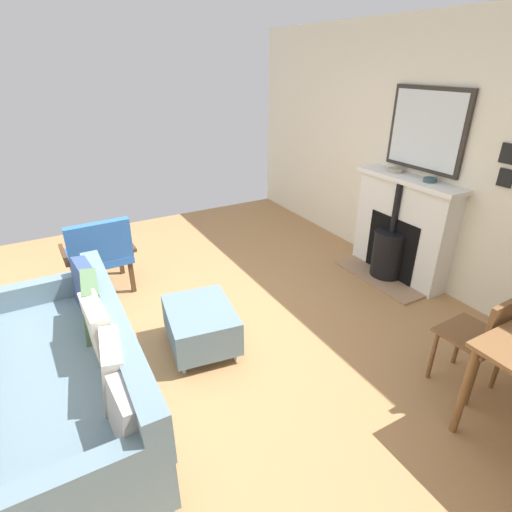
{
  "coord_description": "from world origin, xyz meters",
  "views": [
    {
      "loc": [
        0.8,
        2.83,
        2.24
      ],
      "look_at": [
        -0.62,
        0.3,
        0.81
      ],
      "focal_mm": 28.07,
      "sensor_mm": 36.0,
      "label": 1
    }
  ],
  "objects": [
    {
      "name": "armchair_accent",
      "position": [
        0.4,
        -1.16,
        0.48
      ],
      "size": [
        0.7,
        0.6,
        0.85
      ],
      "color": "#4C3321",
      "rests_on": "ground"
    },
    {
      "name": "dining_chair_near_fireplace",
      "position": [
        -1.71,
        1.63,
        0.5
      ],
      "size": [
        0.41,
        0.41,
        0.83
      ],
      "color": "brown",
      "rests_on": "ground"
    },
    {
      "name": "wall_left",
      "position": [
        -2.8,
        0.0,
        1.33
      ],
      "size": [
        0.12,
        6.15,
        2.66
      ],
      "primitive_type": "cube",
      "color": "silver",
      "rests_on": "ground"
    },
    {
      "name": "mantel_bowl_far",
      "position": [
        -2.62,
        0.27,
        1.17
      ],
      "size": [
        0.13,
        0.13,
        0.04
      ],
      "color": "#334C56",
      "rests_on": "fireplace"
    },
    {
      "name": "mirror_over_mantel",
      "position": [
        -2.71,
        0.05,
        1.61
      ],
      "size": [
        0.04,
        0.9,
        0.81
      ],
      "color": "#2D2823"
    },
    {
      "name": "fireplace",
      "position": [
        -2.57,
        0.05,
        0.51
      ],
      "size": [
        0.58,
        1.24,
        1.14
      ],
      "color": "#9E7A5B",
      "rests_on": "ground"
    },
    {
      "name": "ottoman",
      "position": [
        -0.15,
        0.19,
        0.24
      ],
      "size": [
        0.63,
        0.74,
        0.39
      ],
      "color": "#B2B2B7",
      "rests_on": "ground"
    },
    {
      "name": "ground_plane",
      "position": [
        0.0,
        0.0,
        -0.0
      ],
      "size": [
        5.6,
        6.15,
        0.01
      ],
      "primitive_type": "cube",
      "color": "#A87A4C"
    },
    {
      "name": "sofa",
      "position": [
        0.88,
        0.47,
        0.36
      ],
      "size": [
        0.93,
        2.03,
        0.85
      ],
      "color": "#B2B2B7",
      "rests_on": "ground"
    },
    {
      "name": "mantel_bowl_near",
      "position": [
        -2.62,
        -0.18,
        1.17
      ],
      "size": [
        0.16,
        0.16,
        0.04
      ],
      "color": "#9E9384",
      "rests_on": "fireplace"
    }
  ]
}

